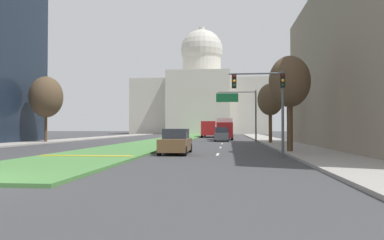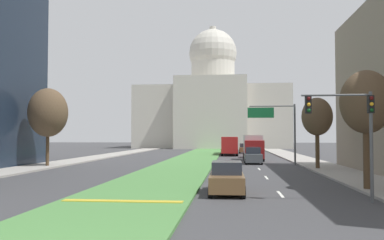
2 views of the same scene
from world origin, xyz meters
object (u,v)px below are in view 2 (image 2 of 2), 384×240
(traffic_light_near_right, at_px, (353,121))
(sedan_far_horizon, at_px, (245,149))
(city_bus, at_px, (230,144))
(street_tree_left_mid, at_px, (48,113))
(sedan_lead_stopped, at_px, (227,178))
(overhead_guide_sign, at_px, (277,122))
(street_tree_right_near, at_px, (366,103))
(sedan_distant, at_px, (250,152))
(street_tree_right_mid, at_px, (317,117))
(sedan_midblock, at_px, (253,156))
(box_truck_delivery, at_px, (253,147))
(capitol_building, at_px, (213,108))

(traffic_light_near_right, bearing_deg, sedan_far_horizon, 93.50)
(city_bus, bearing_deg, street_tree_left_mid, -122.97)
(sedan_lead_stopped, bearing_deg, overhead_guide_sign, 76.53)
(sedan_far_horizon, height_order, city_bus, city_bus)
(street_tree_right_near, distance_m, sedan_distant, 35.52)
(street_tree_right_mid, height_order, sedan_midblock, street_tree_right_mid)
(street_tree_right_near, height_order, sedan_distant, street_tree_right_near)
(street_tree_right_near, distance_m, sedan_far_horizon, 50.64)
(sedan_lead_stopped, bearing_deg, sedan_far_horizon, 87.07)
(sedan_midblock, bearing_deg, overhead_guide_sign, -38.41)
(street_tree_left_mid, distance_m, box_truck_delivery, 25.14)
(capitol_building, xyz_separation_m, sedan_far_horizon, (7.32, -35.13, -9.79))
(capitol_building, height_order, sedan_distant, capitol_building)
(box_truck_delivery, relative_size, city_bus, 0.58)
(street_tree_right_near, distance_m, box_truck_delivery, 28.91)
(traffic_light_near_right, xyz_separation_m, street_tree_right_mid, (2.20, 18.48, 1.05))
(street_tree_left_mid, bearing_deg, street_tree_right_mid, -1.22)
(box_truck_delivery, bearing_deg, sedan_midblock, -93.52)
(sedan_distant, xyz_separation_m, sedan_far_horizon, (-0.23, 15.28, 0.02))
(street_tree_right_near, height_order, sedan_lead_stopped, street_tree_right_near)
(overhead_guide_sign, relative_size, sedan_midblock, 1.55)
(sedan_midblock, relative_size, box_truck_delivery, 0.65)
(sedan_midblock, height_order, city_bus, city_bus)
(street_tree_right_mid, height_order, sedan_distant, street_tree_right_mid)
(city_bus, bearing_deg, capitol_building, 96.28)
(capitol_building, relative_size, city_bus, 3.57)
(overhead_guide_sign, bearing_deg, sedan_far_horizon, 94.81)
(sedan_far_horizon, distance_m, city_bus, 7.85)
(street_tree_left_mid, xyz_separation_m, box_truck_delivery, (21.06, 13.21, -3.75))
(street_tree_right_mid, bearing_deg, sedan_midblock, 125.95)
(street_tree_right_mid, relative_size, sedan_distant, 1.52)
(street_tree_left_mid, bearing_deg, sedan_midblock, 18.74)
(traffic_light_near_right, relative_size, sedan_far_horizon, 1.16)
(sedan_lead_stopped, bearing_deg, capitol_building, 93.08)
(capitol_building, xyz_separation_m, sedan_distant, (7.54, -50.40, -9.81))
(traffic_light_near_right, distance_m, overhead_guide_sign, 24.09)
(overhead_guide_sign, height_order, street_tree_right_near, street_tree_right_near)
(city_bus, bearing_deg, sedan_lead_stopped, -90.00)
(street_tree_right_mid, relative_size, sedan_lead_stopped, 1.48)
(capitol_building, distance_m, street_tree_right_near, 86.42)
(sedan_distant, bearing_deg, traffic_light_near_right, -85.46)
(street_tree_right_mid, xyz_separation_m, box_truck_delivery, (-5.11, 13.77, -3.17))
(street_tree_right_near, bearing_deg, sedan_lead_stopped, -169.35)
(street_tree_right_mid, bearing_deg, box_truck_delivery, 110.36)
(traffic_light_near_right, height_order, street_tree_right_mid, street_tree_right_mid)
(sedan_far_horizon, xyz_separation_m, city_bus, (-2.65, -7.33, 0.95))
(traffic_light_near_right, height_order, sedan_distant, traffic_light_near_right)
(capitol_building, distance_m, street_tree_left_mid, 71.66)
(street_tree_left_mid, bearing_deg, sedan_lead_stopped, -42.64)
(sedan_lead_stopped, distance_m, city_bus, 44.36)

